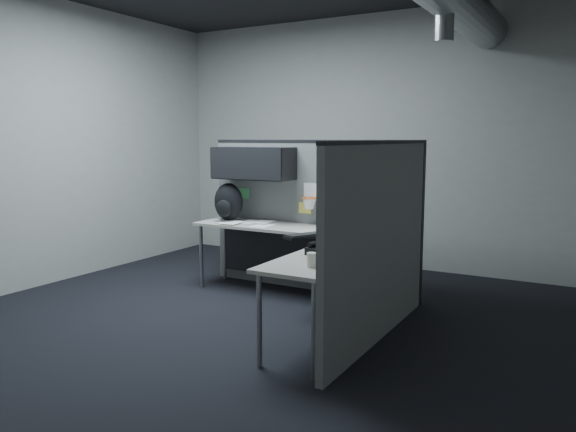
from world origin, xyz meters
The scene contains 12 objects.
room centered at (0.56, 0.00, 2.10)m, with size 5.62×5.62×3.22m.
partition_back centered at (-0.25, 1.23, 1.00)m, with size 2.44×0.42×1.63m.
partition_right centered at (1.10, 0.22, 0.82)m, with size 0.07×2.23×1.63m.
desk centered at (0.15, 0.70, 0.61)m, with size 2.31×2.11×0.73m.
monitor centered at (0.65, 0.95, 0.97)m, with size 0.57×0.57×0.46m.
keyboard centered at (0.27, 0.50, 0.75)m, with size 0.33×0.46×0.04m.
mouse centered at (0.71, 0.25, 0.75)m, with size 0.29×0.30×0.05m.
phone centered at (0.74, -0.12, 0.77)m, with size 0.23×0.25×0.10m.
bottles centered at (0.98, -0.47, 0.77)m, with size 0.14×0.18×0.09m.
cup centered at (0.87, -0.55, 0.78)m, with size 0.08×0.08×0.10m, color beige.
papers centered at (-0.75, 0.97, 0.74)m, with size 0.75×0.50×0.02m.
backpack centered at (-0.98, 1.00, 0.94)m, with size 0.37×0.35×0.42m.
Camera 1 is at (2.66, -4.06, 1.65)m, focal length 35.00 mm.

